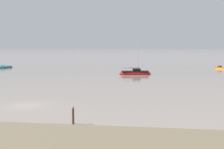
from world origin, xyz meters
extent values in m
plane|color=gray|center=(0.00, 0.00, 0.00)|extent=(800.00, 800.00, 0.00)
cube|color=#197084|center=(-28.15, 51.41, 0.19)|extent=(2.43, 4.10, 0.75)
cone|color=#197084|center=(-28.61, 49.46, 0.19)|extent=(1.75, 1.51, 1.51)
cube|color=silver|center=(-28.16, 51.37, 0.47)|extent=(2.48, 4.19, 0.08)
cube|color=silver|center=(-28.28, 50.84, 0.77)|extent=(0.57, 0.44, 0.42)
cube|color=black|center=(-27.72, 53.23, 0.30)|extent=(0.35, 0.30, 0.54)
cube|color=orange|center=(29.77, 56.21, 0.17)|extent=(3.20, 3.67, 0.68)
cone|color=orange|center=(28.71, 57.69, 0.17)|extent=(1.75, 1.68, 1.37)
cube|color=black|center=(29.74, 56.24, 0.43)|extent=(3.27, 3.75, 0.08)
cube|color=black|center=(29.46, 56.65, 0.70)|extent=(0.55, 0.51, 0.38)
ellipsoid|color=red|center=(8.49, 37.72, 0.24)|extent=(7.20, 3.59, 1.19)
cube|color=black|center=(8.49, 37.72, 0.71)|extent=(6.14, 3.15, 0.12)
cube|color=black|center=(8.82, 37.79, 1.05)|extent=(1.88, 1.51, 0.43)
cylinder|color=#B7BABF|center=(9.09, 37.85, 4.10)|extent=(0.12, 0.12, 6.54)
cylinder|color=beige|center=(7.64, 37.53, 1.49)|extent=(3.76, 1.05, 0.24)
cylinder|color=#4A3323|center=(7.11, -7.09, 0.63)|extent=(0.18, 0.18, 1.58)
cylinder|color=silver|center=(7.11, -7.09, 1.36)|extent=(0.22, 0.22, 0.08)
camera|label=1|loc=(14.24, -32.70, 6.51)|focal=52.72mm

